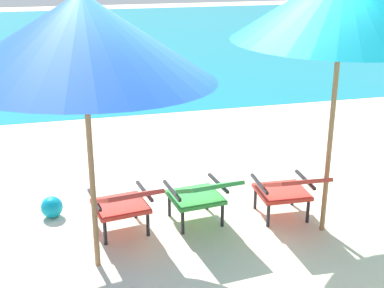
# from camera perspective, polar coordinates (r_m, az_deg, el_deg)

# --- Properties ---
(ground_plane) EXTENTS (40.00, 40.00, 0.00)m
(ground_plane) POSITION_cam_1_polar(r_m,az_deg,el_deg) (9.52, -5.77, 3.27)
(ground_plane) COLOR beige
(ocean_band) EXTENTS (40.00, 18.00, 0.01)m
(ocean_band) POSITION_cam_1_polar(r_m,az_deg,el_deg) (18.17, -10.37, 11.06)
(ocean_band) COLOR teal
(ocean_band) RESTS_ON ground_plane
(swim_buoy) EXTENTS (1.60, 0.18, 0.18)m
(swim_buoy) POSITION_cam_1_polar(r_m,az_deg,el_deg) (12.81, -10.53, 7.83)
(swim_buoy) COLOR yellow
(swim_buoy) RESTS_ON ocean_band
(lounge_chair_left) EXTENTS (0.66, 0.94, 0.68)m
(lounge_chair_left) POSITION_cam_1_polar(r_m,az_deg,el_deg) (5.30, -7.19, -6.14)
(lounge_chair_left) COLOR red
(lounge_chair_left) RESTS_ON ground_plane
(lounge_chair_center) EXTENTS (0.63, 0.93, 0.68)m
(lounge_chair_center) POSITION_cam_1_polar(r_m,az_deg,el_deg) (5.44, 1.03, -5.25)
(lounge_chair_center) COLOR #338E3D
(lounge_chair_center) RESTS_ON ground_plane
(lounge_chair_right) EXTENTS (0.57, 0.90, 0.68)m
(lounge_chair_right) POSITION_cam_1_polar(r_m,az_deg,el_deg) (5.64, 10.25, -4.64)
(lounge_chair_right) COLOR red
(lounge_chair_right) RESTS_ON ground_plane
(beach_umbrella_left) EXTENTS (2.90, 2.88, 2.47)m
(beach_umbrella_left) POSITION_cam_1_polar(r_m,az_deg,el_deg) (4.37, -11.63, 11.19)
(beach_umbrella_left) COLOR olive
(beach_umbrella_left) RESTS_ON ground_plane
(beach_umbrella_right) EXTENTS (2.74, 2.75, 2.61)m
(beach_umbrella_right) POSITION_cam_1_polar(r_m,az_deg,el_deg) (5.10, 15.79, 14.22)
(beach_umbrella_right) COLOR olive
(beach_umbrella_right) RESTS_ON ground_plane
(beach_ball) EXTENTS (0.24, 0.24, 0.24)m
(beach_ball) POSITION_cam_1_polar(r_m,az_deg,el_deg) (5.99, -14.72, -6.52)
(beach_ball) COLOR #0A93AD
(beach_ball) RESTS_ON ground_plane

